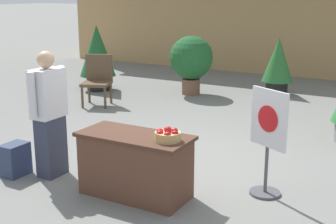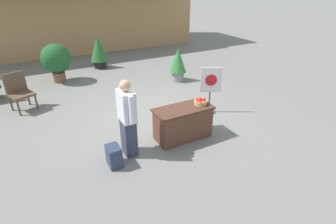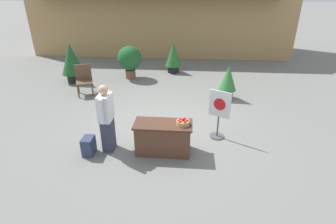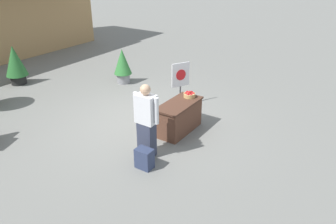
{
  "view_description": "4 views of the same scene",
  "coord_description": "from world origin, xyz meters",
  "px_view_note": "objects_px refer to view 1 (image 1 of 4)",
  "views": [
    {
      "loc": [
        2.85,
        -5.26,
        2.3
      ],
      "look_at": [
        0.32,
        -0.75,
        0.95
      ],
      "focal_mm": 50.0,
      "sensor_mm": 36.0,
      "label": 1
    },
    {
      "loc": [
        -2.64,
        -5.38,
        3.2
      ],
      "look_at": [
        -0.27,
        -1.04,
        0.71
      ],
      "focal_mm": 28.0,
      "sensor_mm": 36.0,
      "label": 2
    },
    {
      "loc": [
        0.61,
        -6.14,
        3.49
      ],
      "look_at": [
        0.14,
        -0.53,
        0.75
      ],
      "focal_mm": 28.0,
      "sensor_mm": 36.0,
      "label": 3
    },
    {
      "loc": [
        -5.88,
        -4.73,
        3.83
      ],
      "look_at": [
        -0.12,
        -0.91,
        0.53
      ],
      "focal_mm": 35.0,
      "sensor_mm": 36.0,
      "label": 4
    }
  ],
  "objects_px": {
    "display_table": "(135,165)",
    "poster_board": "(268,140)",
    "apple_basket": "(168,135)",
    "potted_plant_far_left": "(97,54)",
    "backpack": "(15,159)",
    "person_visitor": "(49,114)",
    "potted_plant_far_right": "(191,59)",
    "potted_plant_near_left": "(278,64)",
    "patio_chair": "(98,78)"
  },
  "relations": [
    {
      "from": "display_table",
      "to": "poster_board",
      "type": "xyz_separation_m",
      "value": [
        1.3,
        0.76,
        0.29
      ]
    },
    {
      "from": "apple_basket",
      "to": "potted_plant_far_left",
      "type": "height_order",
      "value": "potted_plant_far_left"
    },
    {
      "from": "potted_plant_far_left",
      "to": "display_table",
      "type": "bearing_deg",
      "value": -48.47
    },
    {
      "from": "backpack",
      "to": "potted_plant_far_left",
      "type": "xyz_separation_m",
      "value": [
        -2.33,
        4.76,
        0.65
      ]
    },
    {
      "from": "display_table",
      "to": "person_visitor",
      "type": "distance_m",
      "value": 1.34
    },
    {
      "from": "display_table",
      "to": "potted_plant_far_left",
      "type": "relative_size",
      "value": 0.85
    },
    {
      "from": "person_visitor",
      "to": "poster_board",
      "type": "relative_size",
      "value": 1.28
    },
    {
      "from": "display_table",
      "to": "apple_basket",
      "type": "relative_size",
      "value": 4.59
    },
    {
      "from": "person_visitor",
      "to": "backpack",
      "type": "distance_m",
      "value": 0.76
    },
    {
      "from": "display_table",
      "to": "apple_basket",
      "type": "bearing_deg",
      "value": -2.77
    },
    {
      "from": "potted_plant_far_right",
      "to": "potted_plant_near_left",
      "type": "bearing_deg",
      "value": 29.21
    },
    {
      "from": "patio_chair",
      "to": "backpack",
      "type": "bearing_deg",
      "value": 0.11
    },
    {
      "from": "apple_basket",
      "to": "potted_plant_far_right",
      "type": "height_order",
      "value": "potted_plant_far_right"
    },
    {
      "from": "potted_plant_far_right",
      "to": "patio_chair",
      "type": "bearing_deg",
      "value": -124.11
    },
    {
      "from": "display_table",
      "to": "potted_plant_near_left",
      "type": "xyz_separation_m",
      "value": [
        -0.17,
        6.13,
        0.33
      ]
    },
    {
      "from": "display_table",
      "to": "person_visitor",
      "type": "xyz_separation_m",
      "value": [
        -1.27,
        0.0,
        0.44
      ]
    },
    {
      "from": "backpack",
      "to": "potted_plant_far_right",
      "type": "height_order",
      "value": "potted_plant_far_right"
    },
    {
      "from": "potted_plant_far_left",
      "to": "potted_plant_near_left",
      "type": "height_order",
      "value": "potted_plant_far_left"
    },
    {
      "from": "display_table",
      "to": "patio_chair",
      "type": "height_order",
      "value": "patio_chair"
    },
    {
      "from": "apple_basket",
      "to": "person_visitor",
      "type": "bearing_deg",
      "value": 179.28
    },
    {
      "from": "potted_plant_near_left",
      "to": "potted_plant_far_right",
      "type": "bearing_deg",
      "value": -150.79
    },
    {
      "from": "backpack",
      "to": "poster_board",
      "type": "height_order",
      "value": "poster_board"
    },
    {
      "from": "poster_board",
      "to": "patio_chair",
      "type": "distance_m",
      "value": 5.12
    },
    {
      "from": "potted_plant_far_left",
      "to": "potted_plant_far_right",
      "type": "height_order",
      "value": "potted_plant_far_left"
    },
    {
      "from": "backpack",
      "to": "potted_plant_far_left",
      "type": "height_order",
      "value": "potted_plant_far_left"
    },
    {
      "from": "potted_plant_near_left",
      "to": "display_table",
      "type": "bearing_deg",
      "value": -88.37
    },
    {
      "from": "poster_board",
      "to": "patio_chair",
      "type": "relative_size",
      "value": 1.21
    },
    {
      "from": "apple_basket",
      "to": "potted_plant_far_right",
      "type": "distance_m",
      "value": 5.69
    },
    {
      "from": "patio_chair",
      "to": "potted_plant_near_left",
      "type": "bearing_deg",
      "value": 111.72
    },
    {
      "from": "person_visitor",
      "to": "backpack",
      "type": "height_order",
      "value": "person_visitor"
    },
    {
      "from": "apple_basket",
      "to": "patio_chair",
      "type": "xyz_separation_m",
      "value": [
        -3.55,
        3.38,
        -0.24
      ]
    },
    {
      "from": "person_visitor",
      "to": "potted_plant_far_left",
      "type": "bearing_deg",
      "value": 121.16
    },
    {
      "from": "display_table",
      "to": "potted_plant_far_right",
      "type": "xyz_separation_m",
      "value": [
        -1.88,
        5.18,
        0.43
      ]
    },
    {
      "from": "apple_basket",
      "to": "potted_plant_far_left",
      "type": "relative_size",
      "value": 0.18
    },
    {
      "from": "poster_board",
      "to": "patio_chair",
      "type": "bearing_deg",
      "value": -92.54
    },
    {
      "from": "display_table",
      "to": "poster_board",
      "type": "relative_size",
      "value": 1.04
    },
    {
      "from": "display_table",
      "to": "apple_basket",
      "type": "height_order",
      "value": "apple_basket"
    },
    {
      "from": "patio_chair",
      "to": "potted_plant_far_right",
      "type": "xyz_separation_m",
      "value": [
        1.23,
        1.82,
        0.23
      ]
    },
    {
      "from": "poster_board",
      "to": "potted_plant_far_right",
      "type": "distance_m",
      "value": 5.44
    },
    {
      "from": "apple_basket",
      "to": "backpack",
      "type": "xyz_separation_m",
      "value": [
        -2.11,
        -0.22,
        -0.59
      ]
    },
    {
      "from": "apple_basket",
      "to": "poster_board",
      "type": "relative_size",
      "value": 0.23
    },
    {
      "from": "display_table",
      "to": "potted_plant_near_left",
      "type": "bearing_deg",
      "value": 91.63
    },
    {
      "from": "patio_chair",
      "to": "poster_board",
      "type": "bearing_deg",
      "value": 37.83
    },
    {
      "from": "poster_board",
      "to": "potted_plant_near_left",
      "type": "xyz_separation_m",
      "value": [
        -1.47,
        5.37,
        0.04
      ]
    },
    {
      "from": "poster_board",
      "to": "potted_plant_far_left",
      "type": "xyz_separation_m",
      "value": [
        -5.3,
        3.76,
        0.2
      ]
    },
    {
      "from": "display_table",
      "to": "apple_basket",
      "type": "distance_m",
      "value": 0.61
    },
    {
      "from": "potted_plant_far_right",
      "to": "potted_plant_far_left",
      "type": "bearing_deg",
      "value": -162.67
    },
    {
      "from": "person_visitor",
      "to": "poster_board",
      "type": "bearing_deg",
      "value": 16.51
    },
    {
      "from": "potted_plant_near_left",
      "to": "poster_board",
      "type": "bearing_deg",
      "value": -74.69
    },
    {
      "from": "poster_board",
      "to": "potted_plant_near_left",
      "type": "relative_size",
      "value": 0.97
    }
  ]
}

